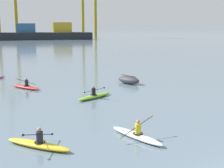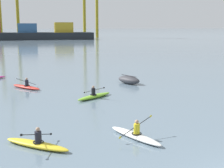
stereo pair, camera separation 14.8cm
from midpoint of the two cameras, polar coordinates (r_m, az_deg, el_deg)
container_barge at (r=119.96m, az=-15.08°, el=8.81°), size 46.80×9.67×7.58m
capsized_dinghy at (r=29.51m, az=3.18°, el=0.75°), size 2.18×2.81×0.76m
kayak_yellow at (r=14.81m, az=-13.06°, el=-10.39°), size 3.05×2.57×0.99m
kayak_red at (r=28.16m, az=-14.99°, el=-0.45°), size 2.70×2.95×1.09m
kayak_white at (r=15.55m, az=4.48°, el=-9.10°), size 2.06×3.31×1.01m
kayak_lime at (r=23.74m, az=-3.03°, el=-2.13°), size 3.08×2.52×1.00m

